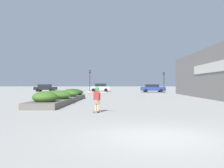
{
  "coord_description": "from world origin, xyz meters",
  "views": [
    {
      "loc": [
        -1.12,
        -7.11,
        1.51
      ],
      "look_at": [
        -1.78,
        17.86,
        1.51
      ],
      "focal_mm": 40.0,
      "sensor_mm": 36.0,
      "label": 1
    }
  ],
  "objects_px": {
    "car_center_left": "(100,87)",
    "traffic_light_right": "(164,79)",
    "skateboard": "(97,112)",
    "skateboarder": "(97,96)",
    "traffic_light_left": "(90,78)",
    "car_leftmost": "(205,88)",
    "car_rightmost": "(153,88)",
    "car_center_right": "(45,88)"
  },
  "relations": [
    {
      "from": "skateboarder",
      "to": "traffic_light_right",
      "type": "bearing_deg",
      "value": 99.25
    },
    {
      "from": "car_leftmost",
      "to": "car_center_left",
      "type": "height_order",
      "value": "car_center_left"
    },
    {
      "from": "car_center_left",
      "to": "traffic_light_right",
      "type": "bearing_deg",
      "value": -123.13
    },
    {
      "from": "car_leftmost",
      "to": "car_center_right",
      "type": "xyz_separation_m",
      "value": [
        -31.61,
        0.07,
        0.05
      ]
    },
    {
      "from": "skateboarder",
      "to": "traffic_light_right",
      "type": "relative_size",
      "value": 0.37
    },
    {
      "from": "skateboard",
      "to": "traffic_light_left",
      "type": "distance_m",
      "value": 28.47
    },
    {
      "from": "car_leftmost",
      "to": "car_rightmost",
      "type": "relative_size",
      "value": 1.05
    },
    {
      "from": "skateboarder",
      "to": "car_center_left",
      "type": "xyz_separation_m",
      "value": [
        -2.48,
        35.75,
        -0.03
      ]
    },
    {
      "from": "traffic_light_right",
      "to": "skateboarder",
      "type": "bearing_deg",
      "value": -106.94
    },
    {
      "from": "car_center_right",
      "to": "traffic_light_left",
      "type": "xyz_separation_m",
      "value": [
        9.85,
        -8.14,
        1.8
      ]
    },
    {
      "from": "skateboarder",
      "to": "traffic_light_left",
      "type": "relative_size",
      "value": 0.33
    },
    {
      "from": "car_rightmost",
      "to": "skateboarder",
      "type": "bearing_deg",
      "value": -12.68
    },
    {
      "from": "skateboard",
      "to": "traffic_light_right",
      "type": "bearing_deg",
      "value": 99.25
    },
    {
      "from": "car_center_left",
      "to": "car_leftmost",
      "type": "bearing_deg",
      "value": -88.76
    },
    {
      "from": "car_center_left",
      "to": "skateboarder",
      "type": "bearing_deg",
      "value": -176.04
    },
    {
      "from": "skateboard",
      "to": "traffic_light_right",
      "type": "xyz_separation_m",
      "value": [
        8.67,
        28.48,
        2.31
      ]
    },
    {
      "from": "skateboarder",
      "to": "traffic_light_left",
      "type": "bearing_deg",
      "value": 123.53
    },
    {
      "from": "skateboarder",
      "to": "car_center_right",
      "type": "bearing_deg",
      "value": 136.57
    },
    {
      "from": "car_leftmost",
      "to": "skateboarder",
      "type": "bearing_deg",
      "value": 153.39
    },
    {
      "from": "car_leftmost",
      "to": "traffic_light_left",
      "type": "bearing_deg",
      "value": 110.35
    },
    {
      "from": "car_leftmost",
      "to": "traffic_light_right",
      "type": "xyz_separation_m",
      "value": [
        -9.47,
        -7.72,
        1.65
      ]
    },
    {
      "from": "car_leftmost",
      "to": "car_rightmost",
      "type": "distance_m",
      "value": 11.3
    },
    {
      "from": "car_center_right",
      "to": "traffic_light_right",
      "type": "bearing_deg",
      "value": 70.62
    },
    {
      "from": "skateboard",
      "to": "car_center_right",
      "type": "distance_m",
      "value": 38.69
    },
    {
      "from": "skateboarder",
      "to": "car_leftmost",
      "type": "relative_size",
      "value": 0.28
    },
    {
      "from": "skateboarder",
      "to": "car_center_left",
      "type": "relative_size",
      "value": 0.33
    },
    {
      "from": "car_rightmost",
      "to": "traffic_light_right",
      "type": "xyz_separation_m",
      "value": [
        1.3,
        -4.28,
        1.61
      ]
    },
    {
      "from": "traffic_light_left",
      "to": "traffic_light_right",
      "type": "height_order",
      "value": "traffic_light_left"
    },
    {
      "from": "skateboarder",
      "to": "traffic_light_left",
      "type": "distance_m",
      "value": 28.41
    },
    {
      "from": "traffic_light_left",
      "to": "traffic_light_right",
      "type": "distance_m",
      "value": 12.3
    },
    {
      "from": "car_center_left",
      "to": "car_rightmost",
      "type": "xyz_separation_m",
      "value": [
        9.85,
        -2.99,
        -0.07
      ]
    },
    {
      "from": "skateboarder",
      "to": "car_center_left",
      "type": "bearing_deg",
      "value": 120.15
    },
    {
      "from": "traffic_light_right",
      "to": "car_rightmost",
      "type": "bearing_deg",
      "value": 106.86
    },
    {
      "from": "car_center_right",
      "to": "traffic_light_left",
      "type": "height_order",
      "value": "traffic_light_left"
    },
    {
      "from": "car_center_left",
      "to": "traffic_light_left",
      "type": "xyz_separation_m",
      "value": [
        -1.15,
        -7.62,
        1.74
      ]
    },
    {
      "from": "skateboard",
      "to": "traffic_light_left",
      "type": "xyz_separation_m",
      "value": [
        -3.62,
        28.13,
        2.51
      ]
    },
    {
      "from": "skateboard",
      "to": "traffic_light_right",
      "type": "distance_m",
      "value": 29.86
    },
    {
      "from": "traffic_light_right",
      "to": "car_center_left",
      "type": "bearing_deg",
      "value": 146.87
    },
    {
      "from": "skateboard",
      "to": "car_leftmost",
      "type": "distance_m",
      "value": 40.49
    },
    {
      "from": "car_center_right",
      "to": "car_rightmost",
      "type": "height_order",
      "value": "car_center_right"
    },
    {
      "from": "skateboard",
      "to": "traffic_light_right",
      "type": "relative_size",
      "value": 0.19
    },
    {
      "from": "skateboard",
      "to": "traffic_light_left",
      "type": "height_order",
      "value": "traffic_light_left"
    }
  ]
}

